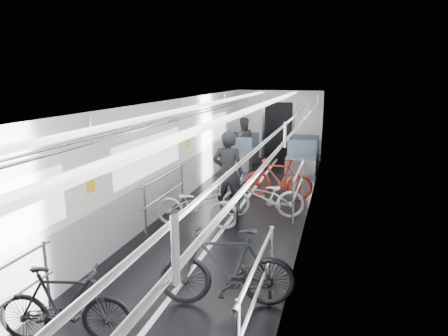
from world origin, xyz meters
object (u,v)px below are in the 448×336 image
object	(u,v)px
bike_left_far	(197,205)
person_seated	(243,142)
bike_right_mid	(263,197)
bike_right_far	(278,178)
bike_right_near	(227,267)
bike_aisle	(235,196)
bike_left_mid	(64,305)
person_standing	(228,173)

from	to	relation	value
bike_left_far	person_seated	bearing A→B (deg)	0.28
bike_right_mid	bike_left_far	bearing A→B (deg)	-63.96
person_seated	bike_right_far	bearing A→B (deg)	99.37
bike_right_near	bike_aisle	xyz separation A→B (m)	(-0.75, 3.26, -0.09)
bike_left_mid	person_seated	distance (m)	9.22
person_seated	bike_left_far	bearing A→B (deg)	76.20
bike_left_mid	bike_right_near	xyz separation A→B (m)	(1.52, 1.22, 0.07)
bike_left_mid	person_standing	size ratio (longest dim) A/B	0.84
person_standing	person_seated	world-z (taller)	person_standing
bike_right_near	bike_right_mid	bearing A→B (deg)	169.07
bike_left_mid	person_standing	bearing A→B (deg)	-21.16
bike_left_far	bike_right_near	bearing A→B (deg)	-155.96
bike_left_mid	bike_aisle	size ratio (longest dim) A/B	0.90
bike_right_near	person_seated	distance (m)	8.18
bike_right_near	person_seated	size ratio (longest dim) A/B	1.11
bike_aisle	person_seated	bearing A→B (deg)	82.40
bike_left_mid	bike_right_near	size ratio (longest dim) A/B	0.86
bike_left_far	bike_left_mid	bearing A→B (deg)	173.03
bike_right_mid	person_seated	bearing A→B (deg)	-173.29
bike_right_near	bike_right_mid	size ratio (longest dim) A/B	1.03
bike_right_far	person_seated	xyz separation A→B (m)	(-1.65, 3.19, 0.30)
bike_right_far	person_seated	distance (m)	3.61
bike_right_far	bike_aisle	world-z (taller)	bike_right_far
person_standing	person_seated	distance (m)	4.70
person_standing	person_seated	size ratio (longest dim) A/B	1.14
bike_right_mid	bike_right_far	xyz separation A→B (m)	(0.10, 1.42, 0.04)
bike_aisle	bike_left_mid	bearing A→B (deg)	-118.82
bike_right_near	bike_right_far	xyz separation A→B (m)	(-0.06, 4.80, -0.04)
bike_left_far	person_standing	world-z (taller)	person_standing
bike_right_mid	bike_right_far	distance (m)	1.43
bike_left_far	person_seated	size ratio (longest dim) A/B	1.05
bike_right_far	person_standing	distance (m)	1.72
person_seated	bike_right_near	bearing A→B (deg)	84.16
bike_left_far	bike_right_mid	world-z (taller)	bike_right_mid
bike_right_near	bike_aisle	world-z (taller)	bike_right_near
bike_left_far	bike_right_mid	distance (m)	1.45
bike_left_mid	person_seated	xyz separation A→B (m)	(-0.19, 9.21, 0.34)
bike_left_far	person_seated	xyz separation A→B (m)	(-0.39, 5.51, 0.36)
bike_right_mid	bike_aisle	distance (m)	0.59
bike_left_mid	bike_aisle	distance (m)	4.55
bike_right_mid	person_seated	world-z (taller)	person_seated
bike_right_far	person_standing	xyz separation A→B (m)	(-0.86, -1.44, 0.41)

